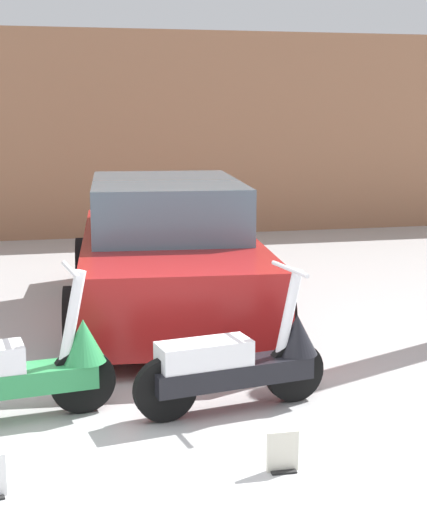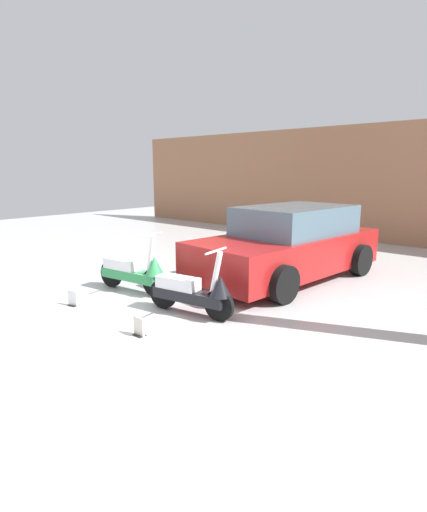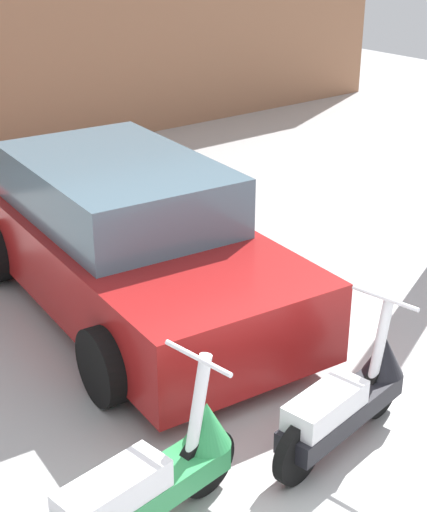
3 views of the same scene
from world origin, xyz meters
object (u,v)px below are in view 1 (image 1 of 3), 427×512
car_rear_left (167,251)px  placard_near_right_scooter (283,453)px  scooter_front_left (16,369)px  scooter_front_right (240,361)px

car_rear_left → placard_near_right_scooter: (0.07, -3.90, -0.58)m
scooter_front_left → scooter_front_right: size_ratio=1.04×
scooter_front_right → scooter_front_left: bearing=165.6°
scooter_front_right → placard_near_right_scooter: scooter_front_right is taller
car_rear_left → placard_near_right_scooter: size_ratio=17.06×
scooter_front_left → scooter_front_right: bearing=-12.7°
scooter_front_left → car_rear_left: (1.55, 2.72, 0.31)m
car_rear_left → placard_near_right_scooter: bearing=6.4°
scooter_front_left → scooter_front_right: scooter_front_left is taller
scooter_front_right → car_rear_left: size_ratio=0.34×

